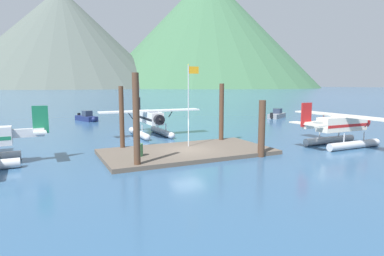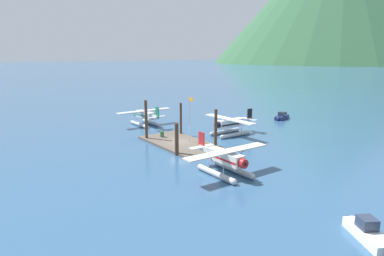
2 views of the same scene
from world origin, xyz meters
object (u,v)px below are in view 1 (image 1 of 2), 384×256
object	(u,v)px
flagpole	(190,96)
seaplane_cream_stbd_aft	(342,128)
seaplane_white_bow_centre	(150,121)
boat_grey_open_east	(277,115)
fuel_drum	(139,150)
boat_navy_open_north	(87,117)

from	to	relation	value
flagpole	seaplane_cream_stbd_aft	bearing A→B (deg)	-18.43
seaplane_white_bow_centre	boat_grey_open_east	world-z (taller)	seaplane_white_bow_centre
fuel_drum	seaplane_cream_stbd_aft	bearing A→B (deg)	-7.80
fuel_drum	seaplane_white_bow_centre	xyz separation A→B (m)	(4.13, 10.05, 0.84)
fuel_drum	seaplane_cream_stbd_aft	world-z (taller)	seaplane_cream_stbd_aft
seaplane_white_bow_centre	boat_navy_open_north	bearing A→B (deg)	103.54
fuel_drum	boat_grey_open_east	xyz separation A→B (m)	(27.97, 18.62, -0.25)
fuel_drum	boat_grey_open_east	distance (m)	33.60
fuel_drum	boat_navy_open_north	xyz separation A→B (m)	(-0.01, 27.24, -0.25)
fuel_drum	boat_grey_open_east	world-z (taller)	boat_grey_open_east
seaplane_cream_stbd_aft	boat_navy_open_north	size ratio (longest dim) A/B	2.23
flagpole	seaplane_cream_stbd_aft	world-z (taller)	flagpole
boat_grey_open_east	fuel_drum	bearing A→B (deg)	-146.35
seaplane_cream_stbd_aft	fuel_drum	bearing A→B (deg)	172.20
fuel_drum	seaplane_white_bow_centre	bearing A→B (deg)	67.65
flagpole	seaplane_cream_stbd_aft	distance (m)	13.45
boat_navy_open_north	seaplane_white_bow_centre	bearing A→B (deg)	-76.46
flagpole	boat_grey_open_east	size ratio (longest dim) A/B	1.49
fuel_drum	seaplane_white_bow_centre	world-z (taller)	seaplane_white_bow_centre
fuel_drum	seaplane_white_bow_centre	distance (m)	10.89
seaplane_white_bow_centre	flagpole	bearing A→B (deg)	-85.59
boat_grey_open_east	boat_navy_open_north	bearing A→B (deg)	162.86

